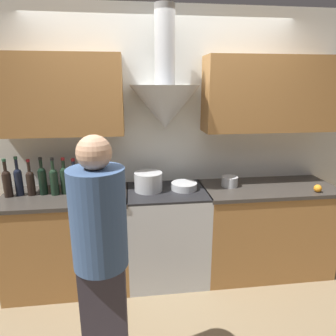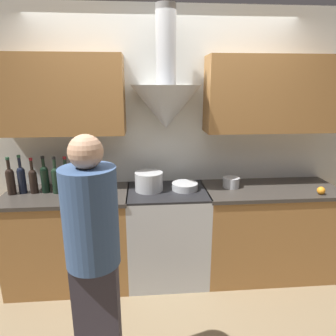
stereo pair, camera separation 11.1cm
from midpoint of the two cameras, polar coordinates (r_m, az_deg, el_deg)
name	(u,v)px [view 2 (the right image)]	position (r m, az deg, el deg)	size (l,w,h in m)	color
ground_plane	(170,297)	(3.01, 1.56, -23.37)	(12.00, 12.00, 0.00)	#847051
wall_back	(168,129)	(2.97, 1.04, 7.52)	(8.40, 0.64, 2.60)	silver
counter_left	(70,238)	(3.09, -17.11, -12.66)	(1.14, 0.62, 0.92)	#9E6B38
counter_right	(267,230)	(3.28, 19.25, -11.14)	(1.30, 0.62, 0.92)	#9E6B38
stove_range	(167,234)	(3.03, 0.91, -12.45)	(0.76, 0.60, 0.92)	#B7BABC
wine_bottle_0	(10,180)	(3.04, -26.90, -2.01)	(0.08, 0.08, 0.35)	black
wine_bottle_1	(22,178)	(3.02, -25.18, -1.79)	(0.07, 0.07, 0.36)	black
wine_bottle_2	(33,179)	(2.99, -23.34, -2.03)	(0.07, 0.07, 0.33)	black
wine_bottle_3	(45,178)	(2.96, -21.43, -1.73)	(0.07, 0.07, 0.35)	black
wine_bottle_4	(56,179)	(2.91, -19.56, -1.93)	(0.07, 0.07, 0.34)	black
wine_bottle_5	(66,177)	(2.91, -17.78, -1.73)	(0.08, 0.08, 0.34)	black
wine_bottle_6	(76,178)	(2.89, -16.07, -1.82)	(0.08, 0.08, 0.33)	black
wine_bottle_7	(87,178)	(2.85, -14.10, -1.92)	(0.07, 0.07, 0.32)	black
stock_pot	(149,181)	(2.83, -2.53, -2.55)	(0.26, 0.26, 0.18)	#B7BABC
mixing_bowl	(185,186)	(2.87, 4.33, -3.50)	(0.25, 0.25, 0.07)	#B7BABC
orange_fruit	(321,191)	(3.10, 28.07, -3.82)	(0.07, 0.07, 0.07)	orange
saucepan	(231,182)	(3.00, 12.97, -2.67)	(0.16, 0.16, 0.10)	#B7BABC
person_foreground_left	(94,262)	(1.82, -12.14, -17.12)	(0.30, 0.30, 1.65)	#38333D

